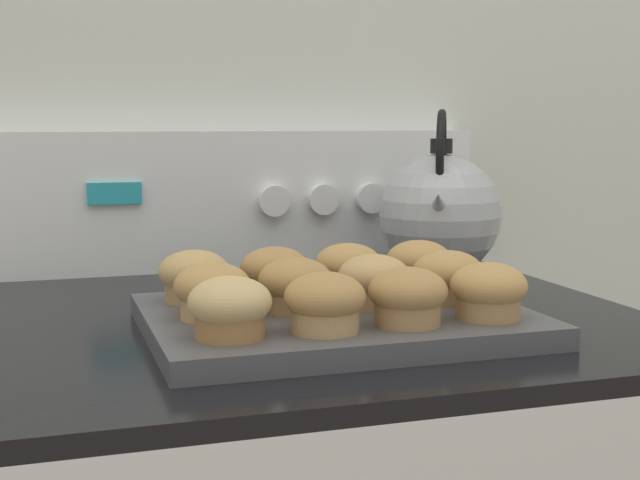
% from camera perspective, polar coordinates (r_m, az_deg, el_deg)
% --- Properties ---
extents(wall_back, '(8.00, 0.05, 2.40)m').
position_cam_1_polar(wall_back, '(1.33, -6.37, 10.95)').
color(wall_back, silver).
rests_on(wall_back, ground_plane).
extents(control_panel, '(0.73, 0.07, 0.20)m').
position_cam_1_polar(control_panel, '(1.28, -5.66, 2.59)').
color(control_panel, white).
rests_on(control_panel, stove_range).
extents(muffin_pan, '(0.37, 0.29, 0.02)m').
position_cam_1_polar(muffin_pan, '(0.90, 0.98, -5.15)').
color(muffin_pan, '#4C4C51').
rests_on(muffin_pan, stove_range).
extents(muffin_r0_c0, '(0.07, 0.07, 0.05)m').
position_cam_1_polar(muffin_r0_c0, '(0.78, -5.79, -4.34)').
color(muffin_r0_c0, olive).
rests_on(muffin_r0_c0, muffin_pan).
extents(muffin_r0_c1, '(0.07, 0.07, 0.05)m').
position_cam_1_polar(muffin_r0_c1, '(0.80, 0.31, -4.03)').
color(muffin_r0_c1, tan).
rests_on(muffin_r0_c1, muffin_pan).
extents(muffin_r0_c2, '(0.07, 0.07, 0.05)m').
position_cam_1_polar(muffin_r0_c2, '(0.83, 5.64, -3.63)').
color(muffin_r0_c2, '#A37A4C').
rests_on(muffin_r0_c2, muffin_pan).
extents(muffin_r0_c3, '(0.07, 0.07, 0.05)m').
position_cam_1_polar(muffin_r0_c3, '(0.86, 10.74, -3.24)').
color(muffin_r0_c3, '#A37A4C').
rests_on(muffin_r0_c3, muffin_pan).
extents(muffin_r1_c0, '(0.07, 0.07, 0.05)m').
position_cam_1_polar(muffin_r1_c0, '(0.86, -6.90, -3.27)').
color(muffin_r1_c0, tan).
rests_on(muffin_r1_c0, muffin_pan).
extents(muffin_r1_c1, '(0.07, 0.07, 0.05)m').
position_cam_1_polar(muffin_r1_c1, '(0.88, -1.60, -2.92)').
color(muffin_r1_c1, '#A37A4C').
rests_on(muffin_r1_c1, muffin_pan).
extents(muffin_r1_c2, '(0.07, 0.07, 0.05)m').
position_cam_1_polar(muffin_r1_c2, '(0.90, 3.47, -2.67)').
color(muffin_r1_c2, tan).
rests_on(muffin_r1_c2, muffin_pan).
extents(muffin_r1_c3, '(0.07, 0.07, 0.05)m').
position_cam_1_polar(muffin_r1_c3, '(0.94, 8.19, -2.34)').
color(muffin_r1_c3, '#A37A4C').
rests_on(muffin_r1_c3, muffin_pan).
extents(muffin_r2_c0, '(0.07, 0.07, 0.05)m').
position_cam_1_polar(muffin_r2_c0, '(0.94, -8.07, -2.31)').
color(muffin_r2_c0, '#A37A4C').
rests_on(muffin_r2_c0, muffin_pan).
extents(muffin_r2_c1, '(0.07, 0.07, 0.05)m').
position_cam_1_polar(muffin_r2_c1, '(0.95, -2.91, -2.09)').
color(muffin_r2_c1, tan).
rests_on(muffin_r2_c1, muffin_pan).
extents(muffin_r2_c2, '(0.07, 0.07, 0.05)m').
position_cam_1_polar(muffin_r2_c2, '(0.98, 1.80, -1.81)').
color(muffin_r2_c2, tan).
rests_on(muffin_r2_c2, muffin_pan).
extents(muffin_r2_c3, '(0.07, 0.07, 0.05)m').
position_cam_1_polar(muffin_r2_c3, '(1.01, 6.35, -1.57)').
color(muffin_r2_c3, tan).
rests_on(muffin_r2_c3, muffin_pan).
extents(tea_kettle, '(0.17, 0.19, 0.23)m').
position_cam_1_polar(tea_kettle, '(1.22, 7.70, 1.77)').
color(tea_kettle, '#ADAFB5').
rests_on(tea_kettle, stove_range).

